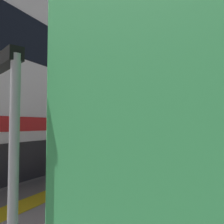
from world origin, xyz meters
The scene contains 5 objects.
safety_line_strip centered at (-0.71, 10.00, 0.00)m, with size 0.36×80.00×0.01m, color yellow.
tactile_edge_band centered at (-1.10, 10.00, 0.00)m, with size 0.75×80.00×0.01m, color slate.
high_speed_train centered at (-2.94, 6.56, 2.50)m, with size 2.94×27.56×4.97m.
traveller_foreground centered at (1.44, 0.71, 0.96)m, with size 0.50×0.28×1.65m.
passenger_mid centered at (1.41, 10.70, 0.96)m, with size 0.50×0.29×1.66m.
Camera 1 is at (1.51, 0.35, 0.99)m, focal length 38.85 mm.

